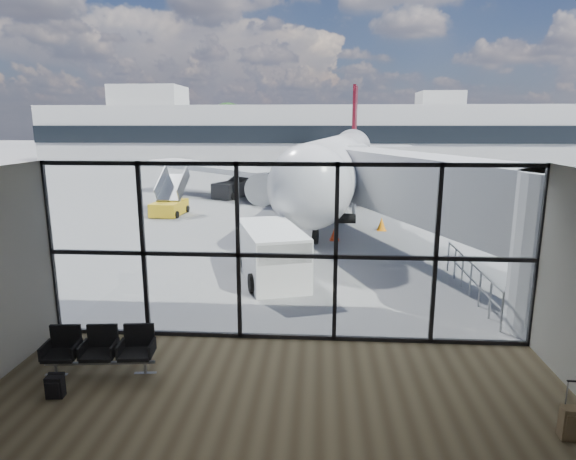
# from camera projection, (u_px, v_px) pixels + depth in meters

# --- Properties ---
(ground) EXTENTS (220.00, 220.00, 0.00)m
(ground) POSITION_uv_depth(u_px,v_px,m) (312.00, 176.00, 51.27)
(ground) COLOR slate
(ground) RESTS_ON ground
(lounge_shell) EXTENTS (12.02, 8.01, 4.51)m
(lounge_shell) POSITION_uv_depth(u_px,v_px,m) (264.00, 313.00, 7.04)
(lounge_shell) COLOR brown
(lounge_shell) RESTS_ON ground
(glass_curtain_wall) EXTENTS (12.10, 0.12, 4.50)m
(glass_curtain_wall) POSITION_uv_depth(u_px,v_px,m) (287.00, 254.00, 11.81)
(glass_curtain_wall) COLOR white
(glass_curtain_wall) RESTS_ON ground
(jet_bridge) EXTENTS (8.00, 16.50, 4.33)m
(jet_bridge) POSITION_uv_depth(u_px,v_px,m) (428.00, 194.00, 18.27)
(jet_bridge) COLOR #A1A2A6
(jet_bridge) RESTS_ON ground
(apron_railing) EXTENTS (0.06, 5.46, 1.11)m
(apron_railing) POSITION_uv_depth(u_px,v_px,m) (471.00, 274.00, 15.18)
(apron_railing) COLOR gray
(apron_railing) RESTS_ON ground
(far_terminal) EXTENTS (80.00, 12.20, 11.00)m
(far_terminal) POSITION_uv_depth(u_px,v_px,m) (311.00, 132.00, 71.81)
(far_terminal) COLOR beige
(far_terminal) RESTS_ON ground
(tree_0) EXTENTS (4.95, 4.95, 7.12)m
(tree_0) POSITION_uv_depth(u_px,v_px,m) (59.00, 129.00, 84.36)
(tree_0) COLOR #382619
(tree_0) RESTS_ON ground
(tree_1) EXTENTS (5.61, 5.61, 8.07)m
(tree_1) POSITION_uv_depth(u_px,v_px,m) (92.00, 125.00, 83.84)
(tree_1) COLOR #382619
(tree_1) RESTS_ON ground
(tree_2) EXTENTS (6.27, 6.27, 9.03)m
(tree_2) POSITION_uv_depth(u_px,v_px,m) (125.00, 121.00, 83.32)
(tree_2) COLOR #382619
(tree_2) RESTS_ON ground
(tree_3) EXTENTS (4.95, 4.95, 7.12)m
(tree_3) POSITION_uv_depth(u_px,v_px,m) (160.00, 129.00, 83.20)
(tree_3) COLOR #382619
(tree_3) RESTS_ON ground
(tree_4) EXTENTS (5.61, 5.61, 8.07)m
(tree_4) POSITION_uv_depth(u_px,v_px,m) (194.00, 125.00, 82.68)
(tree_4) COLOR #382619
(tree_4) RESTS_ON ground
(tree_5) EXTENTS (6.27, 6.27, 9.03)m
(tree_5) POSITION_uv_depth(u_px,v_px,m) (228.00, 121.00, 82.16)
(tree_5) COLOR #382619
(tree_5) RESTS_ON ground
(seating_row) EXTENTS (2.35, 0.88, 1.04)m
(seating_row) POSITION_uv_depth(u_px,v_px,m) (101.00, 347.00, 10.54)
(seating_row) COLOR gray
(seating_row) RESTS_ON ground
(backpack) EXTENTS (0.35, 0.33, 0.50)m
(backpack) POSITION_uv_depth(u_px,v_px,m) (55.00, 387.00, 9.59)
(backpack) COLOR black
(backpack) RESTS_ON ground
(suitcase) EXTENTS (0.40, 0.31, 1.06)m
(suitcase) POSITION_uv_depth(u_px,v_px,m) (573.00, 423.00, 8.28)
(suitcase) COLOR brown
(suitcase) RESTS_ON ground
(airliner) EXTENTS (30.58, 35.58, 9.18)m
(airliner) POSITION_uv_depth(u_px,v_px,m) (341.00, 161.00, 34.60)
(airliner) COLOR silver
(airliner) RESTS_ON ground
(service_van) EXTENTS (3.02, 4.57, 1.83)m
(service_van) POSITION_uv_depth(u_px,v_px,m) (272.00, 253.00, 16.87)
(service_van) COLOR white
(service_van) RESTS_ON ground
(belt_loader) EXTENTS (3.04, 4.61, 2.02)m
(belt_loader) POSITION_uv_depth(u_px,v_px,m) (233.00, 188.00, 36.01)
(belt_loader) COLOR black
(belt_loader) RESTS_ON ground
(mobile_stairs) EXTENTS (1.87, 3.33, 2.29)m
(mobile_stairs) POSITION_uv_depth(u_px,v_px,m) (170.00, 206.00, 29.06)
(mobile_stairs) COLOR gold
(mobile_stairs) RESTS_ON ground
(traffic_cone_b) EXTENTS (0.47, 0.47, 0.68)m
(traffic_cone_b) POSITION_uv_depth(u_px,v_px,m) (382.00, 224.00, 24.77)
(traffic_cone_b) COLOR orange
(traffic_cone_b) RESTS_ON ground
(traffic_cone_c) EXTENTS (0.45, 0.45, 0.65)m
(traffic_cone_c) POSITION_uv_depth(u_px,v_px,m) (335.00, 234.00, 22.68)
(traffic_cone_c) COLOR #F0350C
(traffic_cone_c) RESTS_ON ground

